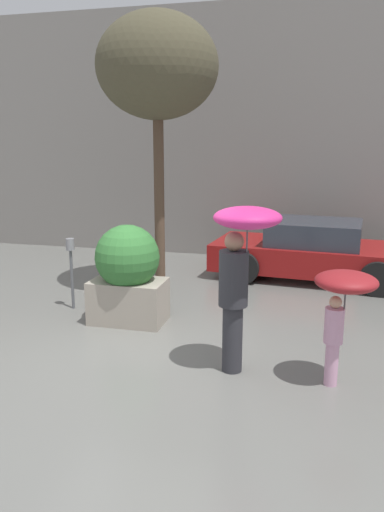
# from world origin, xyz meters

# --- Properties ---
(ground_plane) EXTENTS (40.00, 40.00, 0.00)m
(ground_plane) POSITION_xyz_m (0.00, 0.00, 0.00)
(ground_plane) COLOR slate
(building_facade) EXTENTS (18.00, 0.30, 6.00)m
(building_facade) POSITION_xyz_m (0.00, 6.50, 3.00)
(building_facade) COLOR gray
(building_facade) RESTS_ON ground
(planter_box) EXTENTS (1.17, 1.01, 1.57)m
(planter_box) POSITION_xyz_m (-0.44, 1.22, 0.81)
(planter_box) COLOR #9E9384
(planter_box) RESTS_ON ground
(person_adult) EXTENTS (0.81, 0.81, 2.09)m
(person_adult) POSITION_xyz_m (1.54, -0.14, 1.48)
(person_adult) COLOR #2D2D33
(person_adult) RESTS_ON ground
(person_child) EXTENTS (0.71, 0.71, 1.39)m
(person_child) POSITION_xyz_m (2.74, -0.21, 1.11)
(person_child) COLOR #D199B7
(person_child) RESTS_ON ground
(parked_car_near) EXTENTS (4.30, 2.35, 1.22)m
(parked_car_near) POSITION_xyz_m (2.38, 4.67, 0.57)
(parked_car_near) COLOR maroon
(parked_car_near) RESTS_ON ground
(street_tree) EXTENTS (2.16, 2.16, 5.04)m
(street_tree) POSITION_xyz_m (-0.45, 2.94, 4.08)
(street_tree) COLOR brown
(street_tree) RESTS_ON ground
(parking_meter) EXTENTS (0.14, 0.14, 1.23)m
(parking_meter) POSITION_xyz_m (-1.61, 1.60, 0.89)
(parking_meter) COLOR #595B60
(parking_meter) RESTS_ON ground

